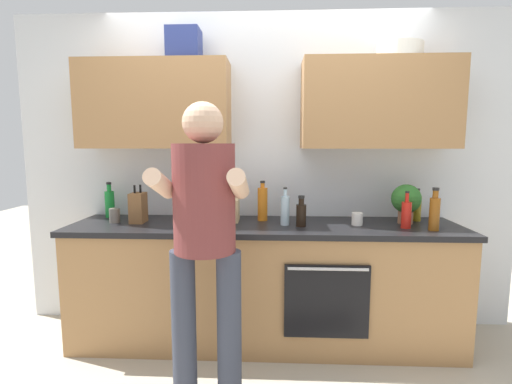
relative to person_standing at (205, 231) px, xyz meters
name	(u,v)px	position (x,y,z in m)	size (l,w,h in m)	color
ground_plane	(264,340)	(0.31, 0.69, -1.01)	(12.00, 12.00, 0.00)	#B2A893
back_wall_unit	(266,143)	(0.32, 0.97, 0.48)	(4.00, 0.38, 2.50)	silver
counter	(264,283)	(0.31, 0.69, -0.56)	(2.84, 0.67, 0.90)	#A37547
person_standing	(205,231)	(0.00, 0.00, 0.00)	(0.49, 0.45, 1.71)	#383D4C
bottle_soy	(301,214)	(0.57, 0.63, -0.02)	(0.07, 0.07, 0.22)	black
bottle_wine	(218,211)	(-0.01, 0.58, 0.01)	(0.06, 0.06, 0.28)	#471419
bottle_hotsauce	(406,214)	(1.30, 0.61, -0.01)	(0.07, 0.07, 0.26)	red
bottle_juice	(263,203)	(0.29, 0.83, 0.02)	(0.08, 0.08, 0.31)	orange
bottle_soda	(110,203)	(-0.93, 0.91, 0.00)	(0.07, 0.07, 0.28)	#198C33
bottle_syrup	(435,212)	(1.47, 0.55, 0.01)	(0.07, 0.07, 0.29)	#8C4C14
bottle_oil	(417,208)	(1.47, 0.87, -0.01)	(0.06, 0.06, 0.25)	olive
bottle_water	(285,210)	(0.46, 0.68, 0.00)	(0.07, 0.07, 0.27)	silver
cup_stoneware	(115,216)	(-0.81, 0.70, -0.06)	(0.08, 0.08, 0.11)	slate
cup_ceramic	(188,214)	(-0.28, 0.85, -0.07)	(0.08, 0.08, 0.09)	#BF4C47
cup_coffee	(357,219)	(0.98, 0.69, -0.07)	(0.08, 0.08, 0.09)	white
knife_block	(138,208)	(-0.63, 0.71, 0.00)	(0.10, 0.14, 0.28)	brown
potted_herb	(406,201)	(1.35, 0.77, 0.06)	(0.21, 0.21, 0.29)	#9E6647
grocery_bag_bread	(226,210)	(0.01, 0.79, -0.03)	(0.20, 0.17, 0.17)	tan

